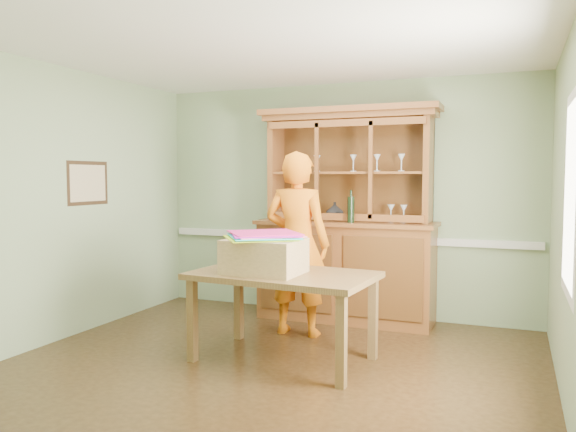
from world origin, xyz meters
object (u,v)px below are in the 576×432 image
at_px(china_hutch, 346,246).
at_px(person, 297,244).
at_px(cardboard_box, 264,256).
at_px(dining_table, 283,283).

distance_m(china_hutch, person, 0.83).
relative_size(china_hutch, person, 1.27).
bearing_deg(cardboard_box, dining_table, 36.08).
relative_size(china_hutch, dining_table, 1.46).
bearing_deg(china_hutch, person, -111.01).
height_order(dining_table, person, person).
height_order(dining_table, cardboard_box, cardboard_box).
relative_size(china_hutch, cardboard_box, 3.73).
bearing_deg(china_hutch, cardboard_box, -98.33).
bearing_deg(china_hutch, dining_table, -94.04).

